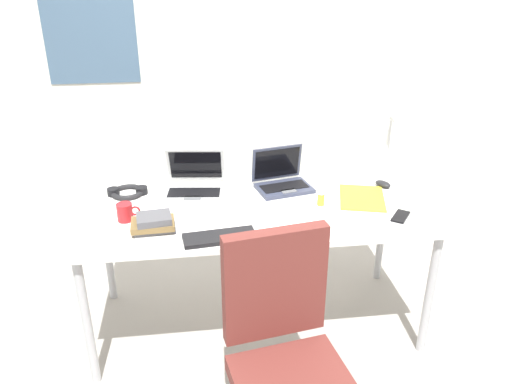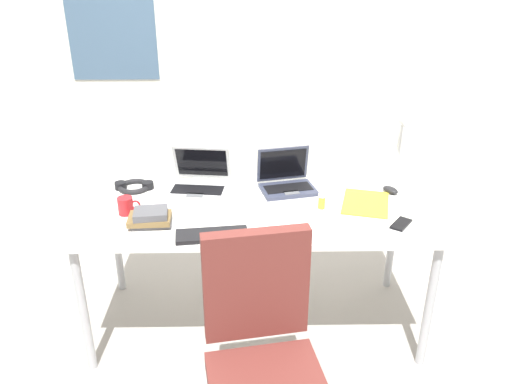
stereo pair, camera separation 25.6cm
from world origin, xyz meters
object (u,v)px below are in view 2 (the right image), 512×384
at_px(laptop_front_right, 286,181).
at_px(book_stack, 151,218).
at_px(desk_lamp, 400,150).
at_px(computer_mouse, 390,190).
at_px(laptop_front_left, 199,182).
at_px(paper_folder_center, 366,203).
at_px(cell_phone, 401,224).
at_px(headphones, 134,186).
at_px(external_keyboard, 212,235).
at_px(office_chair, 264,380).
at_px(pill_bottle, 322,201).
at_px(coffee_mug, 126,206).

height_order(laptop_front_right, book_stack, laptop_front_right).
height_order(desk_lamp, computer_mouse, desk_lamp).
xyz_separation_m(laptop_front_left, paper_folder_center, (0.88, -0.19, -0.04)).
bearing_deg(cell_phone, headphones, -161.02).
bearing_deg(desk_lamp, external_keyboard, -149.71).
relative_size(laptop_front_left, external_keyboard, 1.05).
bearing_deg(paper_folder_center, cell_phone, -62.67).
xyz_separation_m(laptop_front_left, external_keyboard, (0.10, -0.52, -0.04)).
bearing_deg(cell_phone, laptop_front_left, -165.79).
bearing_deg(cell_phone, paper_folder_center, 154.35).
bearing_deg(office_chair, book_stack, 128.85).
distance_m(external_keyboard, book_stack, 0.32).
bearing_deg(computer_mouse, laptop_front_left, 144.11).
distance_m(pill_bottle, book_stack, 0.85).
xyz_separation_m(desk_lamp, external_keyboard, (-1.01, -0.59, -0.19)).
bearing_deg(book_stack, desk_lamp, 19.76).
relative_size(computer_mouse, coffee_mug, 0.85).
xyz_separation_m(pill_bottle, coffee_mug, (-0.98, -0.04, 0.00)).
distance_m(laptop_front_right, computer_mouse, 0.56).
relative_size(laptop_front_left, book_stack, 1.64).
bearing_deg(paper_folder_center, pill_bottle, -168.45).
xyz_separation_m(desk_lamp, laptop_front_right, (-0.63, -0.06, -0.15)).
bearing_deg(pill_bottle, cell_phone, -27.29).
bearing_deg(office_chair, coffee_mug, 130.79).
distance_m(laptop_front_left, cell_phone, 1.08).
distance_m(computer_mouse, office_chair, 1.27).
bearing_deg(headphones, book_stack, -68.83).
bearing_deg(coffee_mug, laptop_front_left, 39.45).
bearing_deg(book_stack, headphones, 111.17).
distance_m(headphones, coffee_mug, 0.30).
height_order(computer_mouse, office_chair, office_chair).
relative_size(desk_lamp, office_chair, 0.41).
relative_size(external_keyboard, office_chair, 0.34).
bearing_deg(external_keyboard, paper_folder_center, 16.51).
bearing_deg(laptop_front_right, office_chair, -98.35).
distance_m(laptop_front_left, external_keyboard, 0.53).
bearing_deg(external_keyboard, cell_phone, -0.31).
height_order(desk_lamp, cell_phone, desk_lamp).
bearing_deg(laptop_front_left, desk_lamp, 3.61).
height_order(external_keyboard, cell_phone, external_keyboard).
height_order(computer_mouse, coffee_mug, coffee_mug).
distance_m(desk_lamp, computer_mouse, 0.23).
xyz_separation_m(desk_lamp, coffee_mug, (-1.45, -0.35, -0.15)).
distance_m(headphones, pill_bottle, 1.03).
relative_size(paper_folder_center, office_chair, 0.32).
relative_size(laptop_front_left, headphones, 1.62).
xyz_separation_m(desk_lamp, laptop_front_left, (-1.11, -0.07, -0.15)).
relative_size(headphones, pill_bottle, 2.71).
height_order(pill_bottle, coffee_mug, coffee_mug).
xyz_separation_m(paper_folder_center, coffee_mug, (-1.22, -0.09, 0.04)).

